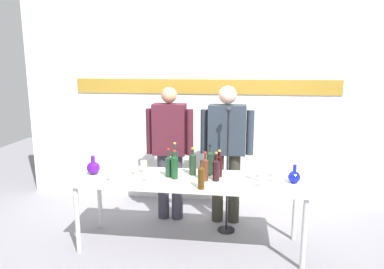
# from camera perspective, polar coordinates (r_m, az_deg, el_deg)

# --- Properties ---
(ground_plane) EXTENTS (10.00, 10.00, 0.00)m
(ground_plane) POSITION_cam_1_polar(r_m,az_deg,el_deg) (4.06, -0.30, -17.30)
(ground_plane) COLOR gray
(back_wall) EXTENTS (5.17, 0.11, 3.00)m
(back_wall) POSITION_cam_1_polar(r_m,az_deg,el_deg) (4.97, 1.96, 6.24)
(back_wall) COLOR white
(back_wall) RESTS_ON ground
(display_table) EXTENTS (2.38, 0.69, 0.77)m
(display_table) POSITION_cam_1_polar(r_m,az_deg,el_deg) (3.77, -0.31, -7.83)
(display_table) COLOR silver
(display_table) RESTS_ON ground
(decanter_blue_left) EXTENTS (0.14, 0.14, 0.20)m
(decanter_blue_left) POSITION_cam_1_polar(r_m,az_deg,el_deg) (4.01, -15.46, -5.10)
(decanter_blue_left) COLOR #4E0F85
(decanter_blue_left) RESTS_ON display_table
(decanter_blue_right) EXTENTS (0.12, 0.12, 0.19)m
(decanter_blue_right) POSITION_cam_1_polar(r_m,az_deg,el_deg) (3.74, 15.98, -6.49)
(decanter_blue_right) COLOR #101ABC
(decanter_blue_right) RESTS_ON display_table
(presenter_left) EXTENTS (0.58, 0.22, 1.66)m
(presenter_left) POSITION_cam_1_polar(r_m,az_deg,el_deg) (4.40, -3.57, -1.84)
(presenter_left) COLOR #353240
(presenter_left) RESTS_ON ground
(presenter_right) EXTENTS (0.63, 0.22, 1.69)m
(presenter_right) POSITION_cam_1_polar(r_m,az_deg,el_deg) (4.31, 5.54, -1.72)
(presenter_right) COLOR #302D24
(presenter_right) RESTS_ON ground
(wine_bottle_0) EXTENTS (0.07, 0.07, 0.30)m
(wine_bottle_0) POSITION_cam_1_polar(r_m,az_deg,el_deg) (3.83, 0.11, -4.56)
(wine_bottle_0) COLOR #1C311F
(wine_bottle_0) RESTS_ON display_table
(wine_bottle_1) EXTENTS (0.07, 0.07, 0.31)m
(wine_bottle_1) POSITION_cam_1_polar(r_m,az_deg,el_deg) (3.78, -3.74, -4.94)
(wine_bottle_1) COLOR #173221
(wine_bottle_1) RESTS_ON display_table
(wine_bottle_2) EXTENTS (0.07, 0.07, 0.30)m
(wine_bottle_2) POSITION_cam_1_polar(r_m,az_deg,el_deg) (3.65, 2.08, -5.43)
(wine_bottle_2) COLOR #512616
(wine_bottle_2) RESTS_ON display_table
(wine_bottle_3) EXTENTS (0.07, 0.07, 0.32)m
(wine_bottle_3) POSITION_cam_1_polar(r_m,az_deg,el_deg) (3.97, -2.75, -3.93)
(wine_bottle_3) COLOR #1B2F26
(wine_bottle_3) RESTS_ON display_table
(wine_bottle_4) EXTENTS (0.08, 0.08, 0.33)m
(wine_bottle_4) POSITION_cam_1_polar(r_m,az_deg,el_deg) (3.83, 2.88, -4.44)
(wine_bottle_4) COLOR #1B3221
(wine_bottle_4) RESTS_ON display_table
(wine_bottle_5) EXTENTS (0.07, 0.07, 0.30)m
(wine_bottle_5) POSITION_cam_1_polar(r_m,az_deg,el_deg) (3.65, 3.86, -5.53)
(wine_bottle_5) COLOR black
(wine_bottle_5) RESTS_ON display_table
(wine_bottle_6) EXTENTS (0.07, 0.07, 0.30)m
(wine_bottle_6) POSITION_cam_1_polar(r_m,az_deg,el_deg) (3.71, -2.79, -5.06)
(wine_bottle_6) COLOR #143C1D
(wine_bottle_6) RESTS_ON display_table
(wine_bottle_7) EXTENTS (0.07, 0.07, 0.28)m
(wine_bottle_7) POSITION_cam_1_polar(r_m,az_deg,el_deg) (3.42, 1.48, -6.75)
(wine_bottle_7) COLOR #482A0B
(wine_bottle_7) RESTS_ON display_table
(wine_bottle_8) EXTENTS (0.07, 0.07, 0.29)m
(wine_bottle_8) POSITION_cam_1_polar(r_m,az_deg,el_deg) (3.78, 4.34, -4.86)
(wine_bottle_8) COLOR black
(wine_bottle_8) RESTS_ON display_table
(wine_glass_left_0) EXTENTS (0.06, 0.06, 0.14)m
(wine_glass_left_0) POSITION_cam_1_polar(r_m,az_deg,el_deg) (4.16, -9.77, -3.93)
(wine_glass_left_0) COLOR white
(wine_glass_left_0) RESTS_ON display_table
(wine_glass_left_1) EXTENTS (0.07, 0.07, 0.14)m
(wine_glass_left_1) POSITION_cam_1_polar(r_m,az_deg,el_deg) (3.92, -7.69, -4.78)
(wine_glass_left_1) COLOR white
(wine_glass_left_1) RESTS_ON display_table
(wine_glass_left_2) EXTENTS (0.06, 0.06, 0.14)m
(wine_glass_left_2) POSITION_cam_1_polar(r_m,az_deg,el_deg) (3.87, -9.03, -5.01)
(wine_glass_left_2) COLOR white
(wine_glass_left_2) RESTS_ON display_table
(wine_glass_left_3) EXTENTS (0.06, 0.06, 0.15)m
(wine_glass_left_3) POSITION_cam_1_polar(r_m,az_deg,el_deg) (3.64, -7.30, -6.01)
(wine_glass_left_3) COLOR white
(wine_glass_left_3) RESTS_ON display_table
(wine_glass_left_4) EXTENTS (0.06, 0.06, 0.15)m
(wine_glass_left_4) POSITION_cam_1_polar(r_m,az_deg,el_deg) (3.71, -12.95, -5.90)
(wine_glass_left_4) COLOR white
(wine_glass_left_4) RESTS_ON display_table
(wine_glass_right_0) EXTENTS (0.06, 0.06, 0.15)m
(wine_glass_right_0) POSITION_cam_1_polar(r_m,az_deg,el_deg) (3.67, 11.06, -5.91)
(wine_glass_right_0) COLOR white
(wine_glass_right_0) RESTS_ON display_table
(wine_glass_right_1) EXTENTS (0.06, 0.06, 0.14)m
(wine_glass_right_1) POSITION_cam_1_polar(r_m,az_deg,el_deg) (3.86, 13.26, -5.14)
(wine_glass_right_1) COLOR white
(wine_glass_right_1) RESTS_ON display_table
(wine_glass_right_2) EXTENTS (0.06, 0.06, 0.16)m
(wine_glass_right_2) POSITION_cam_1_polar(r_m,az_deg,el_deg) (3.68, 13.37, -5.85)
(wine_glass_right_2) COLOR white
(wine_glass_right_2) RESTS_ON display_table
(wine_glass_right_3) EXTENTS (0.07, 0.07, 0.14)m
(wine_glass_right_3) POSITION_cam_1_polar(r_m,az_deg,el_deg) (3.73, 9.84, -5.56)
(wine_glass_right_3) COLOR white
(wine_glass_right_3) RESTS_ON display_table
(wine_glass_right_4) EXTENTS (0.06, 0.06, 0.14)m
(wine_glass_right_4) POSITION_cam_1_polar(r_m,az_deg,el_deg) (3.52, 11.22, -6.77)
(wine_glass_right_4) COLOR white
(wine_glass_right_4) RESTS_ON display_table
(wine_glass_right_5) EXTENTS (0.07, 0.07, 0.15)m
(wine_glass_right_5) POSITION_cam_1_polar(r_m,az_deg,el_deg) (3.78, 11.41, -5.38)
(wine_glass_right_5) COLOR white
(wine_glass_right_5) RESTS_ON display_table
(microphone_stand) EXTENTS (0.20, 0.20, 1.47)m
(microphone_stand) POSITION_cam_1_polar(r_m,az_deg,el_deg) (4.20, 5.59, -9.04)
(microphone_stand) COLOR black
(microphone_stand) RESTS_ON ground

